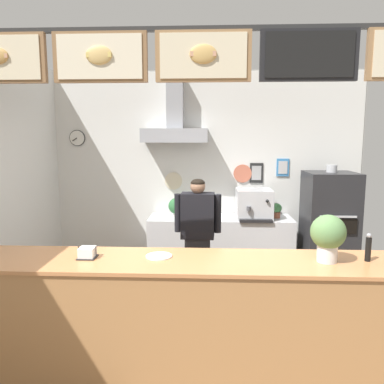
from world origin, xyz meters
name	(u,v)px	position (x,y,z in m)	size (l,w,h in m)	color
ground_plane	(202,356)	(0.00, 0.00, 0.00)	(5.91, 5.91, 0.00)	brown
back_wall_assembly	(204,167)	(-0.03, 2.31, 1.63)	(4.70, 2.71, 3.05)	#9E9E99
service_counter	(202,322)	(0.00, -0.38, 0.54)	(3.85, 0.66, 1.08)	#B77F4C
back_prep_counter	(220,248)	(0.23, 2.06, 0.45)	(2.08, 0.61, 0.90)	silver
pizza_oven	(328,229)	(1.72, 1.83, 0.80)	(0.66, 0.70, 1.69)	#232326
shop_worker	(198,243)	(-0.07, 0.89, 0.86)	(0.54, 0.24, 1.60)	#232328
espresso_machine	(254,204)	(0.71, 2.04, 1.11)	(0.50, 0.55, 0.42)	silver
potted_sage	(276,210)	(1.03, 2.07, 1.02)	(0.16, 0.16, 0.21)	#9E563D
potted_rosemary	(178,206)	(-0.40, 2.09, 1.06)	(0.27, 0.27, 0.28)	beige
napkin_holder	(87,253)	(-0.94, -0.37, 1.12)	(0.15, 0.14, 0.10)	#262628
pepper_grinder	(368,247)	(1.33, -0.34, 1.19)	(0.05, 0.05, 0.23)	black
condiment_plate	(159,256)	(-0.36, -0.31, 1.08)	(0.22, 0.22, 0.01)	white
basil_vase	(328,236)	(0.99, -0.37, 1.29)	(0.27, 0.27, 0.38)	silver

